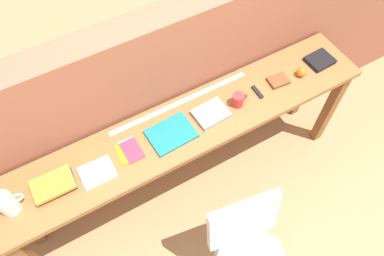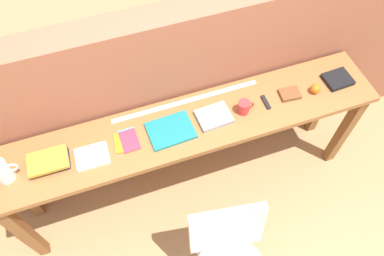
{
  "view_description": "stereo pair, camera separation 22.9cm",
  "coord_description": "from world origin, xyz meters",
  "px_view_note": "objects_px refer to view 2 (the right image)",
  "views": [
    {
      "loc": [
        -0.62,
        -0.83,
        2.82
      ],
      "look_at": [
        0.0,
        0.25,
        0.9
      ],
      "focal_mm": 35.0,
      "sensor_mm": 36.0,
      "label": 1
    },
    {
      "loc": [
        -0.41,
        -0.92,
        2.82
      ],
      "look_at": [
        0.0,
        0.25,
        0.9
      ],
      "focal_mm": 35.0,
      "sensor_mm": 36.0,
      "label": 2
    }
  ],
  "objects_px": {
    "book_stack_leftmost": "(49,162)",
    "sports_ball_small": "(315,89)",
    "multitool_folded": "(266,102)",
    "mug": "(244,107)",
    "leather_journal_brown": "(290,94)",
    "magazine_cycling": "(92,156)",
    "book_open_centre": "(171,130)",
    "book_repair_rightmost": "(338,79)",
    "pitcher_white": "(2,171)",
    "pamphlet_pile_colourful": "(128,141)"
  },
  "relations": [
    {
      "from": "multitool_folded",
      "to": "magazine_cycling",
      "type": "bearing_deg",
      "value": -178.74
    },
    {
      "from": "magazine_cycling",
      "to": "book_repair_rightmost",
      "type": "distance_m",
      "value": 1.67
    },
    {
      "from": "sports_ball_small",
      "to": "book_repair_rightmost",
      "type": "relative_size",
      "value": 0.37
    },
    {
      "from": "book_open_centre",
      "to": "leather_journal_brown",
      "type": "distance_m",
      "value": 0.82
    },
    {
      "from": "magazine_cycling",
      "to": "book_stack_leftmost",
      "type": "bearing_deg",
      "value": 172.62
    },
    {
      "from": "book_stack_leftmost",
      "to": "mug",
      "type": "distance_m",
      "value": 1.21
    },
    {
      "from": "book_stack_leftmost",
      "to": "magazine_cycling",
      "type": "relative_size",
      "value": 1.23
    },
    {
      "from": "pitcher_white",
      "to": "book_stack_leftmost",
      "type": "relative_size",
      "value": 0.78
    },
    {
      "from": "pitcher_white",
      "to": "book_stack_leftmost",
      "type": "height_order",
      "value": "pitcher_white"
    },
    {
      "from": "mug",
      "to": "multitool_folded",
      "type": "height_order",
      "value": "mug"
    },
    {
      "from": "leather_journal_brown",
      "to": "sports_ball_small",
      "type": "distance_m",
      "value": 0.17
    },
    {
      "from": "pitcher_white",
      "to": "pamphlet_pile_colourful",
      "type": "relative_size",
      "value": 1.08
    },
    {
      "from": "mug",
      "to": "leather_journal_brown",
      "type": "xyz_separation_m",
      "value": [
        0.34,
        0.02,
        -0.03
      ]
    },
    {
      "from": "mug",
      "to": "sports_ball_small",
      "type": "distance_m",
      "value": 0.51
    },
    {
      "from": "book_open_centre",
      "to": "leather_journal_brown",
      "type": "xyz_separation_m",
      "value": [
        0.82,
        0.01,
        0.0
      ]
    },
    {
      "from": "book_stack_leftmost",
      "to": "mug",
      "type": "relative_size",
      "value": 2.14
    },
    {
      "from": "pitcher_white",
      "to": "book_stack_leftmost",
      "type": "bearing_deg",
      "value": 1.98
    },
    {
      "from": "multitool_folded",
      "to": "leather_journal_brown",
      "type": "distance_m",
      "value": 0.18
    },
    {
      "from": "pitcher_white",
      "to": "magazine_cycling",
      "type": "xyz_separation_m",
      "value": [
        0.48,
        -0.03,
        -0.07
      ]
    },
    {
      "from": "book_stack_leftmost",
      "to": "sports_ball_small",
      "type": "height_order",
      "value": "sports_ball_small"
    },
    {
      "from": "book_stack_leftmost",
      "to": "multitool_folded",
      "type": "distance_m",
      "value": 1.38
    },
    {
      "from": "pamphlet_pile_colourful",
      "to": "sports_ball_small",
      "type": "distance_m",
      "value": 1.25
    },
    {
      "from": "pamphlet_pile_colourful",
      "to": "multitool_folded",
      "type": "xyz_separation_m",
      "value": [
        0.91,
        -0.01,
        0.0
      ]
    },
    {
      "from": "pitcher_white",
      "to": "sports_ball_small",
      "type": "xyz_separation_m",
      "value": [
        1.96,
        -0.03,
        -0.04
      ]
    },
    {
      "from": "magazine_cycling",
      "to": "leather_journal_brown",
      "type": "relative_size",
      "value": 1.47
    },
    {
      "from": "pamphlet_pile_colourful",
      "to": "book_open_centre",
      "type": "bearing_deg",
      "value": -3.92
    },
    {
      "from": "book_open_centre",
      "to": "book_repair_rightmost",
      "type": "relative_size",
      "value": 1.56
    },
    {
      "from": "magazine_cycling",
      "to": "pamphlet_pile_colourful",
      "type": "height_order",
      "value": "magazine_cycling"
    },
    {
      "from": "pitcher_white",
      "to": "book_open_centre",
      "type": "distance_m",
      "value": 0.97
    },
    {
      "from": "mug",
      "to": "book_repair_rightmost",
      "type": "xyz_separation_m",
      "value": [
        0.7,
        0.02,
        -0.03
      ]
    },
    {
      "from": "pitcher_white",
      "to": "leather_journal_brown",
      "type": "bearing_deg",
      "value": 0.15
    },
    {
      "from": "pitcher_white",
      "to": "book_repair_rightmost",
      "type": "xyz_separation_m",
      "value": [
        2.15,
        0.01,
        -0.06
      ]
    },
    {
      "from": "pitcher_white",
      "to": "leather_journal_brown",
      "type": "distance_m",
      "value": 1.79
    },
    {
      "from": "mug",
      "to": "leather_journal_brown",
      "type": "relative_size",
      "value": 0.85
    },
    {
      "from": "pitcher_white",
      "to": "mug",
      "type": "relative_size",
      "value": 1.67
    },
    {
      "from": "pitcher_white",
      "to": "sports_ball_small",
      "type": "height_order",
      "value": "pitcher_white"
    },
    {
      "from": "book_open_centre",
      "to": "leather_journal_brown",
      "type": "relative_size",
      "value": 2.12
    },
    {
      "from": "book_open_centre",
      "to": "magazine_cycling",
      "type": "bearing_deg",
      "value": 179.69
    },
    {
      "from": "pitcher_white",
      "to": "multitool_folded",
      "type": "bearing_deg",
      "value": -0.11
    },
    {
      "from": "pamphlet_pile_colourful",
      "to": "mug",
      "type": "xyz_separation_m",
      "value": [
        0.75,
        -0.03,
        0.04
      ]
    },
    {
      "from": "book_stack_leftmost",
      "to": "sports_ball_small",
      "type": "relative_size",
      "value": 3.6
    },
    {
      "from": "sports_ball_small",
      "to": "multitool_folded",
      "type": "bearing_deg",
      "value": 176.34
    },
    {
      "from": "book_stack_leftmost",
      "to": "book_repair_rightmost",
      "type": "distance_m",
      "value": 1.91
    },
    {
      "from": "book_stack_leftmost",
      "to": "mug",
      "type": "height_order",
      "value": "mug"
    },
    {
      "from": "pitcher_white",
      "to": "book_repair_rightmost",
      "type": "bearing_deg",
      "value": 0.22
    },
    {
      "from": "pamphlet_pile_colourful",
      "to": "book_repair_rightmost",
      "type": "relative_size",
      "value": 0.96
    },
    {
      "from": "book_open_centre",
      "to": "leather_journal_brown",
      "type": "bearing_deg",
      "value": -1.84
    },
    {
      "from": "leather_journal_brown",
      "to": "multitool_folded",
      "type": "bearing_deg",
      "value": -172.0
    },
    {
      "from": "multitool_folded",
      "to": "sports_ball_small",
      "type": "height_order",
      "value": "sports_ball_small"
    },
    {
      "from": "leather_journal_brown",
      "to": "book_repair_rightmost",
      "type": "height_order",
      "value": "book_repair_rightmost"
    }
  ]
}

